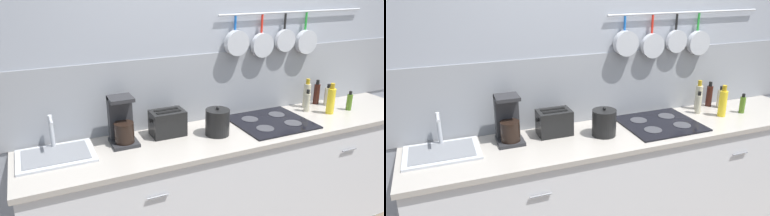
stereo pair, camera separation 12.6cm
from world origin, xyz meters
The scene contains 14 objects.
wall_back centered at (0.00, 0.34, 1.28)m, with size 7.20×0.14×2.60m.
cabinet_base centered at (0.00, 0.00, 0.45)m, with size 3.14×0.58×0.90m.
countertop centered at (0.00, 0.00, 0.92)m, with size 3.18×0.60×0.03m.
sink_basin centered at (-1.31, 0.12, 0.95)m, with size 0.47×0.35×0.23m.
coffee_maker centered at (-0.87, 0.15, 1.07)m, with size 0.18×0.20×0.33m.
toaster centered at (-0.55, 0.14, 1.02)m, with size 0.25×0.16×0.18m.
kettle centered at (-0.22, 0.00, 1.03)m, with size 0.17×0.17×0.21m.
cooktop centered at (0.27, 0.03, 0.94)m, with size 0.57×0.52×0.01m.
bottle_hot_sauce centered at (0.69, 0.12, 1.02)m, with size 0.05×0.05×0.19m.
bottle_olive_oil centered at (0.76, 0.21, 1.04)m, with size 0.06×0.06×0.25m.
bottle_sesame_oil centered at (0.83, 0.00, 1.05)m, with size 0.06×0.06×0.26m.
bottle_cooking_wine centered at (0.90, 0.24, 1.03)m, with size 0.05×0.05×0.22m.
bottle_dish_soap centered at (0.97, 0.17, 1.02)m, with size 0.07×0.07×0.19m.
bottle_vinegar centered at (1.04, 0.00, 1.01)m, with size 0.05×0.05×0.16m.
Camera 2 is at (-1.30, -2.22, 2.01)m, focal length 35.00 mm.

